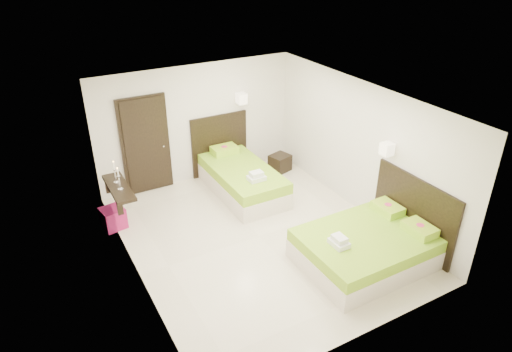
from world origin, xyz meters
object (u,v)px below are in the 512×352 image
bed_single (241,177)px  bed_double (369,245)px  nightstand (280,163)px  ottoman (113,218)px

bed_single → bed_double: 3.30m
nightstand → bed_single: bearing=-177.7°
bed_double → ottoman: bearing=138.4°
bed_double → nightstand: (0.49, 3.62, -0.12)m
bed_double → nightstand: 3.66m
bed_single → bed_double: bed_single is taller
bed_single → bed_double: bearing=-76.6°
bed_double → ottoman: size_ratio=5.29×
nightstand → ottoman: size_ratio=1.09×
bed_single → bed_double: size_ratio=1.06×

